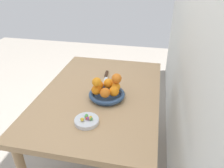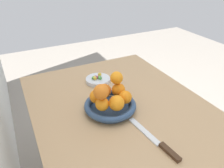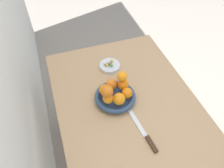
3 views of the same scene
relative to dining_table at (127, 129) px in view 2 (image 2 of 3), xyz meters
The scene contains 20 objects.
dining_table is the anchor object (origin of this frame).
fruit_bowl 0.14m from the dining_table, 45.51° to the left, with size 0.23×0.23×0.04m.
candy_dish 0.33m from the dining_table, ahead, with size 0.13×0.13×0.02m, color silver.
orange_0 0.20m from the dining_table, 27.87° to the left, with size 0.06×0.06×0.06m, color orange.
orange_1 0.21m from the dining_table, 52.32° to the left, with size 0.06×0.06×0.06m, color orange.
orange_2 0.19m from the dining_table, 77.12° to the left, with size 0.06×0.06×0.06m, color orange.
orange_3 0.17m from the dining_table, 90.11° to the left, with size 0.06×0.06×0.06m, color orange.
orange_4 0.16m from the dining_table, ahead, with size 0.06×0.06×0.06m, color orange.
orange_5 0.18m from the dining_table, ahead, with size 0.06×0.06×0.06m, color orange.
orange_6 0.24m from the dining_table, ahead, with size 0.06×0.06×0.06m, color orange.
orange_7 0.24m from the dining_table, 77.70° to the left, with size 0.06×0.06×0.06m, color orange.
candy_ball_0 0.32m from the dining_table, ahead, with size 0.02×0.02×0.02m, color #4C9947.
candy_ball_1 0.34m from the dining_table, ahead, with size 0.02×0.02×0.02m, color #8C4C99.
candy_ball_2 0.33m from the dining_table, ahead, with size 0.01×0.01×0.01m, color #C6384C.
candy_ball_3 0.33m from the dining_table, ahead, with size 0.02×0.02×0.02m, color #4C9947.
candy_ball_4 0.35m from the dining_table, ahead, with size 0.02×0.02×0.02m, color gold.
candy_ball_5 0.33m from the dining_table, ahead, with size 0.02×0.02×0.02m, color gold.
candy_ball_6 0.34m from the dining_table, ahead, with size 0.02×0.02×0.02m, color #4C9947.
candy_ball_7 0.33m from the dining_table, ahead, with size 0.02×0.02×0.02m, color gold.
knife 0.22m from the dining_table, behind, with size 0.26×0.05×0.01m.
Camera 2 is at (-0.64, 0.39, 1.32)m, focal length 35.00 mm.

